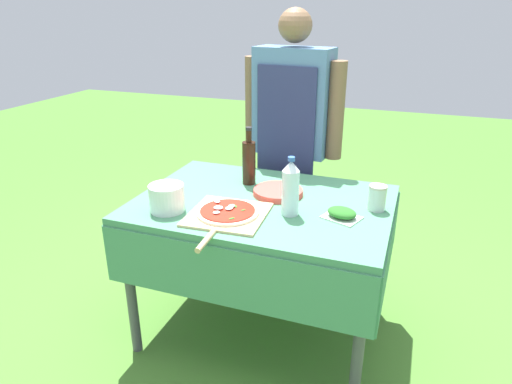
% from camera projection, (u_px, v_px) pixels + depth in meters
% --- Properties ---
extents(ground_plane, '(12.00, 12.00, 0.00)m').
position_uv_depth(ground_plane, '(262.00, 328.00, 2.50)').
color(ground_plane, '#477A2D').
extents(prep_table, '(1.24, 0.89, 0.76)m').
position_uv_depth(prep_table, '(263.00, 218.00, 2.25)').
color(prep_table, '#478960').
rests_on(prep_table, ground).
extents(person_cook, '(0.61, 0.24, 1.64)m').
position_uv_depth(person_cook, '(292.00, 129.00, 2.70)').
color(person_cook, '#4C4C51').
rests_on(person_cook, ground).
extents(pizza_on_peel, '(0.36, 0.52, 0.05)m').
position_uv_depth(pizza_on_peel, '(227.00, 214.00, 2.04)').
color(pizza_on_peel, '#D1B27F').
rests_on(pizza_on_peel, prep_table).
extents(oil_bottle, '(0.07, 0.07, 0.31)m').
position_uv_depth(oil_bottle, '(249.00, 161.00, 2.39)').
color(oil_bottle, black).
rests_on(oil_bottle, prep_table).
extents(water_bottle, '(0.08, 0.08, 0.27)m').
position_uv_depth(water_bottle, '(290.00, 188.00, 2.02)').
color(water_bottle, silver).
rests_on(water_bottle, prep_table).
extents(herb_container, '(0.19, 0.17, 0.05)m').
position_uv_depth(herb_container, '(342.00, 213.00, 2.02)').
color(herb_container, silver).
rests_on(herb_container, prep_table).
extents(mixing_tub, '(0.16, 0.16, 0.13)m').
position_uv_depth(mixing_tub, '(167.00, 198.00, 2.09)').
color(mixing_tub, silver).
rests_on(mixing_tub, prep_table).
extents(plate_stack, '(0.25, 0.25, 0.03)m').
position_uv_depth(plate_stack, '(278.00, 192.00, 2.28)').
color(plate_stack, '#DB4C42').
rests_on(plate_stack, prep_table).
extents(sauce_jar, '(0.08, 0.08, 0.12)m').
position_uv_depth(sauce_jar, '(377.00, 199.00, 2.10)').
color(sauce_jar, silver).
rests_on(sauce_jar, prep_table).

